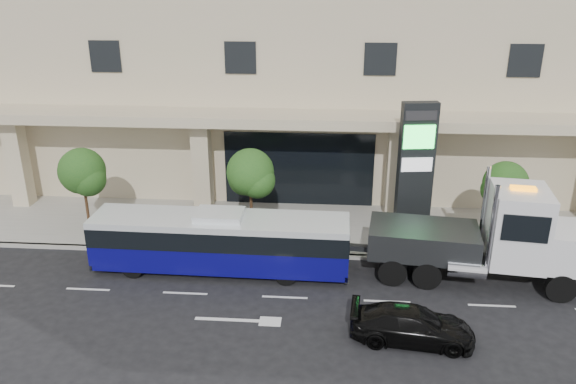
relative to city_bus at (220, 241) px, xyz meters
name	(u,v)px	position (x,y,z in m)	size (l,w,h in m)	color
ground	(288,278)	(2.89, -0.49, -1.39)	(120.00, 120.00, 0.00)	black
sidewalk	(295,227)	(2.89, 4.51, -1.32)	(120.00, 6.00, 0.15)	gray
curb	(291,255)	(2.89, 1.51, -1.32)	(120.00, 0.30, 0.15)	gray
convention_center	(307,9)	(2.89, 14.93, 8.58)	(60.00, 17.60, 20.00)	#BCB28D
tree_left	(83,174)	(-7.08, 3.10, 1.72)	(2.27, 2.20, 4.22)	#422B19
tree_mid	(251,176)	(0.92, 3.10, 1.87)	(2.28, 2.20, 4.38)	#422B19
tree_right	(506,187)	(12.42, 3.10, 1.64)	(2.10, 2.00, 4.04)	#422B19
city_bus	(220,241)	(0.00, 0.00, 0.00)	(10.85, 2.47, 2.74)	black
tow_truck	(491,239)	(11.13, -0.04, 0.51)	(10.24, 3.53, 4.63)	#2D3033
black_sedan	(412,325)	(7.50, -4.43, -0.78)	(1.73, 4.25, 1.23)	black
signage_pylon	(415,171)	(8.49, 3.83, 2.05)	(1.68, 0.81, 6.50)	black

